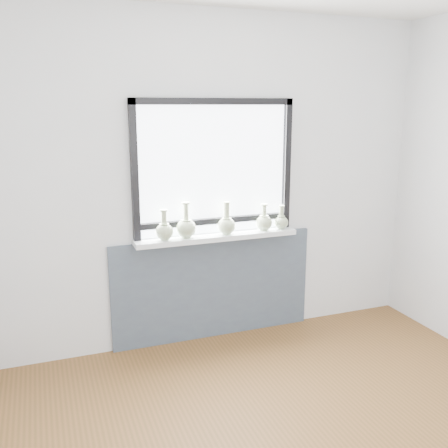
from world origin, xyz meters
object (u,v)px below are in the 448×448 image
object	(u,v)px
vase_b	(186,227)
windowsill	(217,237)
vase_c	(227,224)
vase_d	(264,222)
vase_a	(164,230)
vase_e	(281,221)

from	to	relation	value
vase_b	windowsill	bearing A→B (deg)	1.74
windowsill	vase_c	size ratio (longest dim) A/B	5.06
vase_c	vase_d	xyz separation A→B (m)	(0.33, 0.01, -0.01)
vase_a	vase_e	xyz separation A→B (m)	(0.99, 0.01, -0.01)
vase_b	vase_a	bearing A→B (deg)	-177.35
vase_a	vase_d	world-z (taller)	vase_a
windowsill	vase_d	bearing A→B (deg)	-1.52
vase_b	vase_c	distance (m)	0.33
vase_b	vase_e	size ratio (longest dim) A/B	1.41
windowsill	vase_e	xyz separation A→B (m)	(0.56, -0.01, 0.08)
vase_a	vase_b	xyz separation A→B (m)	(0.17, 0.01, 0.01)
vase_b	vase_c	xyz separation A→B (m)	(0.33, -0.01, -0.00)
vase_a	vase_b	distance (m)	0.18
windowsill	vase_a	size ratio (longest dim) A/B	5.62
vase_c	vase_a	bearing A→B (deg)	179.76
vase_d	vase_b	bearing A→B (deg)	179.74
vase_b	vase_d	bearing A→B (deg)	-0.26
vase_d	vase_c	bearing A→B (deg)	-178.76
vase_c	vase_e	xyz separation A→B (m)	(0.49, 0.01, -0.02)
windowsill	vase_d	distance (m)	0.41
windowsill	vase_b	size ratio (longest dim) A/B	4.75
windowsill	vase_a	world-z (taller)	vase_a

